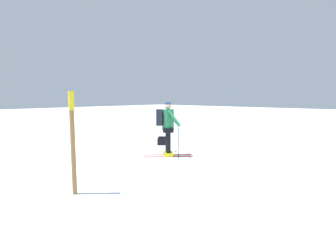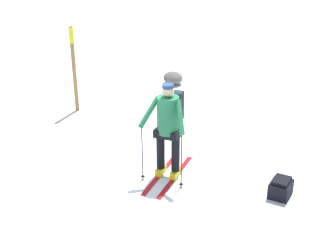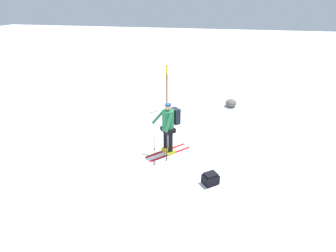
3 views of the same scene
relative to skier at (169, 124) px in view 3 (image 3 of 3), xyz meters
name	(u,v)px [view 3 (image 3 of 3)]	position (x,y,z in m)	size (l,w,h in m)	color
ground_plane	(150,147)	(0.17, 0.71, -1.02)	(80.00, 80.00, 0.00)	white
skier	(169,124)	(0.00, 0.00, 0.00)	(1.43, 1.37, 1.74)	red
dropped_backpack	(210,179)	(-1.35, -1.48, -0.87)	(0.51, 0.52, 0.33)	black
trail_marker	(167,85)	(3.70, 0.92, 0.15)	(0.10, 0.10, 2.02)	olive
rock_boulder	(231,103)	(4.69, -1.98, -0.85)	(0.62, 0.53, 0.34)	#5B5651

